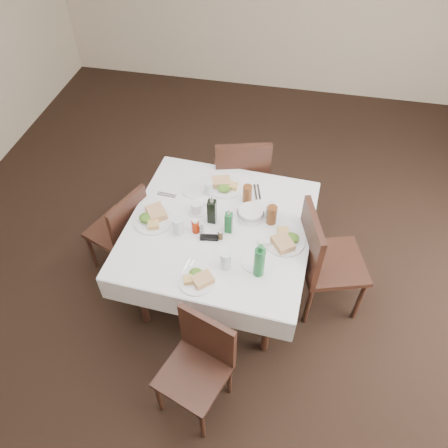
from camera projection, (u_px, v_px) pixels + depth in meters
name	position (u px, v px, depth m)	size (l,w,h in m)	color
ground_plane	(240.00, 298.00, 3.73)	(7.00, 7.00, 0.00)	black
room_shell	(248.00, 132.00, 2.47)	(6.04, 7.04, 2.80)	beige
dining_table	(219.00, 233.00, 3.32)	(1.44, 1.44, 0.76)	black
chair_north	(241.00, 175.00, 3.94)	(0.58, 0.58, 1.00)	black
chair_south	(200.00, 360.00, 2.84)	(0.52, 0.52, 0.86)	black
chair_east	(322.00, 257.00, 3.30)	(0.59, 0.59, 1.00)	black
chair_west	(123.00, 228.00, 3.60)	(0.54, 0.54, 0.88)	black
meal_north	(225.00, 186.00, 3.53)	(0.28, 0.28, 0.06)	white
meal_south	(198.00, 279.00, 2.91)	(0.25, 0.25, 0.05)	white
meal_east	(285.00, 240.00, 3.14)	(0.30, 0.30, 0.06)	white
meal_west	(153.00, 218.00, 3.28)	(0.30, 0.30, 0.07)	white
side_plate_a	(193.00, 191.00, 3.51)	(0.18, 0.18, 0.01)	white
side_plate_b	(254.00, 263.00, 3.02)	(0.17, 0.17, 0.01)	white
water_n	(209.00, 188.00, 3.46)	(0.06, 0.06, 0.12)	silver
water_s	(226.00, 260.00, 2.95)	(0.08, 0.08, 0.14)	silver
water_e	(270.00, 210.00, 3.29)	(0.07, 0.07, 0.13)	silver
water_w	(178.00, 226.00, 3.16)	(0.08, 0.08, 0.14)	silver
iced_tea_a	(247.00, 194.00, 3.39)	(0.07, 0.07, 0.15)	brown
iced_tea_b	(272.00, 215.00, 3.23)	(0.08, 0.08, 0.16)	brown
bread_basket	(251.00, 214.00, 3.31)	(0.21, 0.21, 0.07)	silver
oil_cruet_dark	(212.00, 210.00, 3.22)	(0.06, 0.06, 0.26)	black
oil_cruet_green	(229.00, 222.00, 3.16)	(0.05, 0.05, 0.22)	#18622B
ketchup_bottle	(195.00, 226.00, 3.19)	(0.06, 0.06, 0.12)	#A72205
salt_shaker	(202.00, 229.00, 3.20)	(0.03, 0.03, 0.07)	white
pepper_shaker	(220.00, 234.00, 3.15)	(0.04, 0.04, 0.09)	#43321A
coffee_mug	(197.00, 208.00, 3.33)	(0.13, 0.13, 0.09)	white
sunglasses	(209.00, 238.00, 3.17)	(0.14, 0.06, 0.03)	black
green_bottle	(259.00, 261.00, 2.88)	(0.07, 0.07, 0.29)	#18622B
sugar_caddy	(264.00, 242.00, 3.12)	(0.10, 0.07, 0.04)	white
cutlery_n	(257.00, 192.00, 3.51)	(0.09, 0.19, 0.01)	silver
cutlery_s	(186.00, 270.00, 2.98)	(0.08, 0.19, 0.01)	silver
cutlery_e	(279.00, 250.00, 3.10)	(0.17, 0.07, 0.01)	silver
cutlery_w	(167.00, 195.00, 3.49)	(0.16, 0.05, 0.01)	silver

